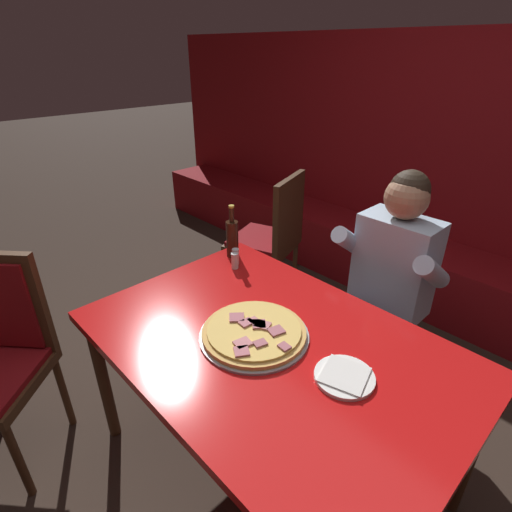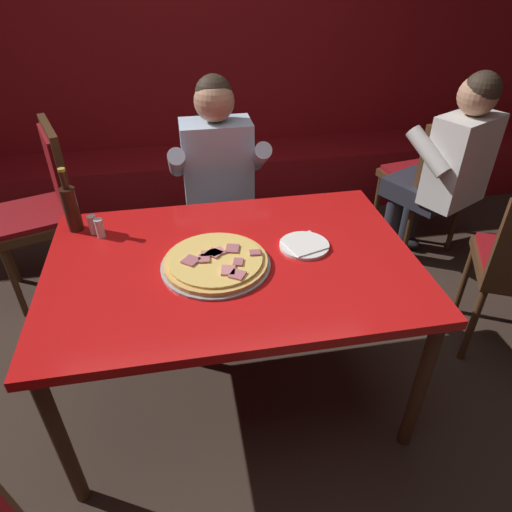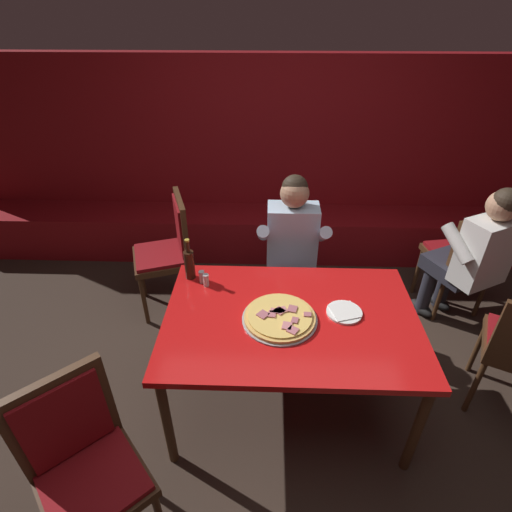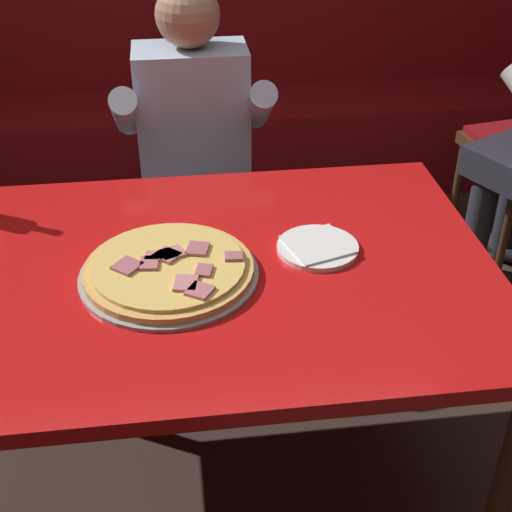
# 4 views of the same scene
# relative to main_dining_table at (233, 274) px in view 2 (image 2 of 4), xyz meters

# --- Properties ---
(ground_plane) EXTENTS (24.00, 24.00, 0.00)m
(ground_plane) POSITION_rel_main_dining_table_xyz_m (0.00, 0.00, -0.69)
(ground_plane) COLOR #33261E
(booth_wall_panel) EXTENTS (6.80, 0.16, 1.90)m
(booth_wall_panel) POSITION_rel_main_dining_table_xyz_m (0.00, 2.18, 0.26)
(booth_wall_panel) COLOR maroon
(booth_wall_panel) RESTS_ON ground_plane
(booth_bench) EXTENTS (6.46, 0.48, 0.46)m
(booth_bench) POSITION_rel_main_dining_table_xyz_m (0.00, 1.86, -0.46)
(booth_bench) COLOR maroon
(booth_bench) RESTS_ON ground_plane
(main_dining_table) EXTENTS (1.49, 1.00, 0.76)m
(main_dining_table) POSITION_rel_main_dining_table_xyz_m (0.00, 0.00, 0.00)
(main_dining_table) COLOR #422816
(main_dining_table) RESTS_ON ground_plane
(pizza) EXTENTS (0.44, 0.44, 0.05)m
(pizza) POSITION_rel_main_dining_table_xyz_m (-0.07, -0.03, 0.09)
(pizza) COLOR #9E9EA3
(pizza) RESTS_ON main_dining_table
(plate_white_paper) EXTENTS (0.21, 0.21, 0.02)m
(plate_white_paper) POSITION_rel_main_dining_table_xyz_m (0.31, 0.04, 0.08)
(plate_white_paper) COLOR white
(plate_white_paper) RESTS_ON main_dining_table
(beer_bottle) EXTENTS (0.07, 0.07, 0.29)m
(beer_bottle) POSITION_rel_main_dining_table_xyz_m (-0.65, 0.36, 0.18)
(beer_bottle) COLOR black
(beer_bottle) RESTS_ON main_dining_table
(shaker_black_pepper) EXTENTS (0.04, 0.04, 0.09)m
(shaker_black_pepper) POSITION_rel_main_dining_table_xyz_m (-0.54, 0.28, 0.11)
(shaker_black_pepper) COLOR silver
(shaker_black_pepper) RESTS_ON main_dining_table
(shaker_parmesan) EXTENTS (0.04, 0.04, 0.09)m
(shaker_parmesan) POSITION_rel_main_dining_table_xyz_m (-0.57, 0.31, 0.11)
(shaker_parmesan) COLOR silver
(shaker_parmesan) RESTS_ON main_dining_table
(diner_seated_blue_shirt) EXTENTS (0.53, 0.53, 1.27)m
(diner_seated_blue_shirt) POSITION_rel_main_dining_table_xyz_m (0.04, 0.78, 0.02)
(diner_seated_blue_shirt) COLOR black
(diner_seated_blue_shirt) RESTS_ON ground_plane
(dining_chair_far_right) EXTENTS (0.56, 0.56, 1.02)m
(dining_chair_far_right) POSITION_rel_main_dining_table_xyz_m (-0.95, 0.99, -0.09)
(dining_chair_far_right) COLOR #422816
(dining_chair_far_right) RESTS_ON ground_plane
(dining_chair_by_booth) EXTENTS (0.51, 0.51, 0.96)m
(dining_chair_by_booth) POSITION_rel_main_dining_table_xyz_m (1.44, 0.99, -0.11)
(dining_chair_by_booth) COLOR #422816
(dining_chair_by_booth) RESTS_ON ground_plane
(diner_standing_companion) EXTENTS (0.61, 0.63, 1.27)m
(diner_standing_companion) POSITION_rel_main_dining_table_xyz_m (1.39, 0.79, 0.02)
(diner_standing_companion) COLOR black
(diner_standing_companion) RESTS_ON ground_plane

